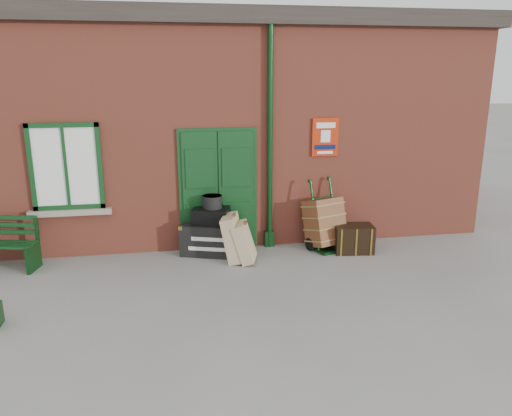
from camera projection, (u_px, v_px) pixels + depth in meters
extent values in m
plane|color=gray|center=(247.00, 278.00, 8.05)|extent=(80.00, 80.00, 0.00)
cube|color=#AA4B37|center=(221.00, 130.00, 10.85)|extent=(10.00, 4.00, 4.00)
cube|color=#38302B|center=(220.00, 25.00, 10.28)|extent=(10.30, 4.30, 0.30)
cube|color=#0F3816|center=(218.00, 192.00, 9.10)|extent=(1.42, 0.12, 2.32)
cube|color=white|center=(66.00, 167.00, 8.50)|extent=(1.20, 0.08, 1.50)
cylinder|color=black|center=(270.00, 142.00, 8.98)|extent=(0.10, 0.10, 4.00)
cube|color=#B6280D|center=(325.00, 137.00, 9.19)|extent=(0.50, 0.03, 0.70)
cube|color=black|center=(33.00, 257.00, 8.32)|extent=(0.16, 0.45, 0.45)
cube|color=black|center=(214.00, 238.00, 9.10)|extent=(1.28, 0.96, 0.57)
cube|color=black|center=(211.00, 216.00, 8.97)|extent=(0.74, 0.63, 0.29)
cylinder|color=black|center=(212.00, 202.00, 8.91)|extent=(0.43, 0.43, 0.23)
cube|color=tan|center=(233.00, 238.00, 8.71)|extent=(0.53, 0.66, 0.83)
cube|color=tan|center=(244.00, 242.00, 8.66)|extent=(0.53, 0.61, 0.72)
cube|color=black|center=(329.00, 249.00, 9.27)|extent=(0.60, 0.52, 0.05)
cylinder|color=black|center=(315.00, 216.00, 9.14)|extent=(0.16, 0.35, 1.28)
cylinder|color=black|center=(333.00, 213.00, 9.36)|extent=(0.16, 0.35, 1.28)
cylinder|color=black|center=(310.00, 244.00, 9.27)|extent=(0.13, 0.24, 0.24)
cylinder|color=black|center=(334.00, 239.00, 9.55)|extent=(0.13, 0.24, 0.24)
cube|color=brown|center=(325.00, 222.00, 9.27)|extent=(0.82, 0.85, 0.95)
cube|color=black|center=(353.00, 239.00, 9.17)|extent=(0.75, 0.54, 0.51)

